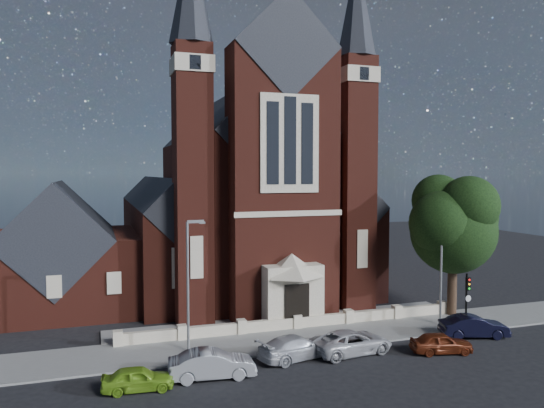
{
  "coord_description": "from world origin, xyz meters",
  "views": [
    {
      "loc": [
        -13.21,
        -27.44,
        10.92
      ],
      "look_at": [
        0.03,
        12.0,
        8.46
      ],
      "focal_mm": 35.0,
      "sensor_mm": 36.0,
      "label": 1
    }
  ],
  "objects_px": {
    "parish_hall": "(59,259)",
    "street_lamp_right": "(442,262)",
    "traffic_signal": "(467,294)",
    "car_silver_a": "(212,364)",
    "car_dark_red": "(441,343)",
    "street_lamp_left": "(189,278)",
    "car_lime_van": "(138,379)",
    "church": "(236,201)",
    "street_tree": "(457,225)",
    "car_white_suv": "(352,342)",
    "car_navy": "(474,326)",
    "car_silver_b": "(296,347)"
  },
  "relations": [
    {
      "from": "street_lamp_left",
      "to": "traffic_signal",
      "type": "bearing_deg",
      "value": -4.76
    },
    {
      "from": "car_navy",
      "to": "car_white_suv",
      "type": "bearing_deg",
      "value": 108.09
    },
    {
      "from": "street_tree",
      "to": "street_lamp_left",
      "type": "height_order",
      "value": "street_tree"
    },
    {
      "from": "traffic_signal",
      "to": "car_navy",
      "type": "distance_m",
      "value": 2.33
    },
    {
      "from": "street_tree",
      "to": "car_white_suv",
      "type": "relative_size",
      "value": 2.1
    },
    {
      "from": "parish_hall",
      "to": "street_lamp_right",
      "type": "relative_size",
      "value": 1.51
    },
    {
      "from": "traffic_signal",
      "to": "car_silver_a",
      "type": "relative_size",
      "value": 0.87
    },
    {
      "from": "car_silver_b",
      "to": "car_white_suv",
      "type": "bearing_deg",
      "value": -108.89
    },
    {
      "from": "church",
      "to": "street_lamp_right",
      "type": "height_order",
      "value": "church"
    },
    {
      "from": "traffic_signal",
      "to": "street_tree",
      "type": "bearing_deg",
      "value": 64.05
    },
    {
      "from": "street_lamp_left",
      "to": "car_silver_a",
      "type": "height_order",
      "value": "street_lamp_left"
    },
    {
      "from": "street_lamp_right",
      "to": "street_lamp_left",
      "type": "bearing_deg",
      "value": 180.0
    },
    {
      "from": "car_silver_a",
      "to": "car_dark_red",
      "type": "distance_m",
      "value": 14.0
    },
    {
      "from": "car_silver_b",
      "to": "car_dark_red",
      "type": "relative_size",
      "value": 1.29
    },
    {
      "from": "car_white_suv",
      "to": "street_lamp_left",
      "type": "bearing_deg",
      "value": 64.39
    },
    {
      "from": "street_lamp_left",
      "to": "parish_hall",
      "type": "bearing_deg",
      "value": 120.02
    },
    {
      "from": "street_lamp_left",
      "to": "street_lamp_right",
      "type": "height_order",
      "value": "same"
    },
    {
      "from": "street_tree",
      "to": "car_white_suv",
      "type": "distance_m",
      "value": 13.76
    },
    {
      "from": "street_lamp_left",
      "to": "car_lime_van",
      "type": "height_order",
      "value": "street_lamp_left"
    },
    {
      "from": "street_lamp_right",
      "to": "car_dark_red",
      "type": "height_order",
      "value": "street_lamp_right"
    },
    {
      "from": "church",
      "to": "car_navy",
      "type": "bearing_deg",
      "value": -64.28
    },
    {
      "from": "church",
      "to": "street_tree",
      "type": "distance_m",
      "value": 21.38
    },
    {
      "from": "street_lamp_right",
      "to": "car_dark_red",
      "type": "relative_size",
      "value": 2.19
    },
    {
      "from": "church",
      "to": "car_silver_a",
      "type": "bearing_deg",
      "value": -107.8
    },
    {
      "from": "car_silver_a",
      "to": "street_lamp_left",
      "type": "bearing_deg",
      "value": 11.04
    },
    {
      "from": "traffic_signal",
      "to": "car_silver_a",
      "type": "xyz_separation_m",
      "value": [
        -18.46,
        -2.72,
        -1.82
      ]
    },
    {
      "from": "parish_hall",
      "to": "car_silver_b",
      "type": "relative_size",
      "value": 2.56
    },
    {
      "from": "car_lime_van",
      "to": "car_silver_a",
      "type": "relative_size",
      "value": 0.78
    },
    {
      "from": "parish_hall",
      "to": "car_silver_a",
      "type": "xyz_separation_m",
      "value": [
        8.54,
        -18.29,
        -3.25
      ]
    },
    {
      "from": "street_lamp_left",
      "to": "car_lime_van",
      "type": "xyz_separation_m",
      "value": [
        -3.41,
        -4.68,
        -3.99
      ]
    },
    {
      "from": "car_silver_a",
      "to": "car_navy",
      "type": "relative_size",
      "value": 1.04
    },
    {
      "from": "street_tree",
      "to": "car_navy",
      "type": "bearing_deg",
      "value": -114.24
    },
    {
      "from": "car_lime_van",
      "to": "street_lamp_right",
      "type": "bearing_deg",
      "value": -73.34
    },
    {
      "from": "car_dark_red",
      "to": "car_white_suv",
      "type": "bearing_deg",
      "value": 85.9
    },
    {
      "from": "car_silver_a",
      "to": "parish_hall",
      "type": "bearing_deg",
      "value": 30.08
    },
    {
      "from": "church",
      "to": "parish_hall",
      "type": "distance_m",
      "value": 17.26
    },
    {
      "from": "parish_hall",
      "to": "car_lime_van",
      "type": "relative_size",
      "value": 3.4
    },
    {
      "from": "car_silver_a",
      "to": "car_dark_red",
      "type": "bearing_deg",
      "value": -87.17
    },
    {
      "from": "traffic_signal",
      "to": "car_navy",
      "type": "bearing_deg",
      "value": -109.8
    },
    {
      "from": "church",
      "to": "car_dark_red",
      "type": "distance_m",
      "value": 25.79
    },
    {
      "from": "traffic_signal",
      "to": "car_silver_a",
      "type": "height_order",
      "value": "traffic_signal"
    },
    {
      "from": "street_tree",
      "to": "car_dark_red",
      "type": "height_order",
      "value": "street_tree"
    },
    {
      "from": "car_silver_a",
      "to": "car_dark_red",
      "type": "xyz_separation_m",
      "value": [
        13.99,
        -0.54,
        -0.13
      ]
    },
    {
      "from": "parish_hall",
      "to": "street_lamp_left",
      "type": "height_order",
      "value": "parish_hall"
    },
    {
      "from": "street_lamp_left",
      "to": "car_silver_a",
      "type": "relative_size",
      "value": 1.76
    },
    {
      "from": "street_tree",
      "to": "car_silver_a",
      "type": "distance_m",
      "value": 21.83
    },
    {
      "from": "car_silver_b",
      "to": "street_tree",
      "type": "bearing_deg",
      "value": -87.64
    },
    {
      "from": "church",
      "to": "car_white_suv",
      "type": "relative_size",
      "value": 6.86
    },
    {
      "from": "parish_hall",
      "to": "car_silver_a",
      "type": "height_order",
      "value": "parish_hall"
    },
    {
      "from": "traffic_signal",
      "to": "parish_hall",
      "type": "bearing_deg",
      "value": 150.02
    }
  ]
}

